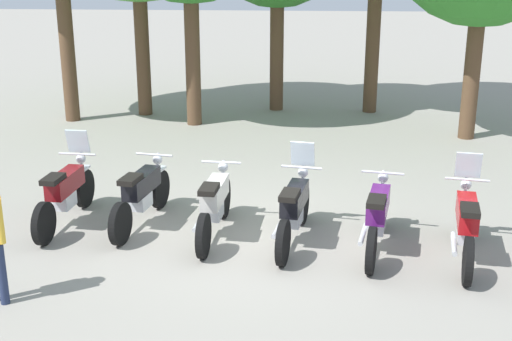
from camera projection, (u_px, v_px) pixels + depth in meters
ground_plane at (254, 238)px, 10.20m from camera, size 80.00×80.00×0.00m
motorcycle_0 at (65, 192)px, 10.61m from camera, size 0.62×2.19×1.37m
motorcycle_1 at (142, 194)px, 10.58m from camera, size 0.72×2.17×0.99m
motorcycle_2 at (214, 203)px, 10.18m from camera, size 0.62×2.19×0.99m
motorcycle_3 at (294, 208)px, 9.95m from camera, size 0.71×2.18×1.37m
motorcycle_4 at (377, 216)px, 9.70m from camera, size 0.73×2.17×0.99m
motorcycle_5 at (466, 223)px, 9.40m from camera, size 0.71×2.18×1.37m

